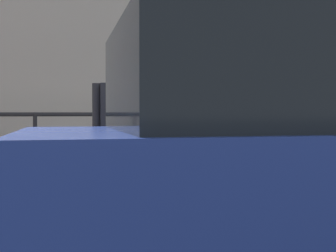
# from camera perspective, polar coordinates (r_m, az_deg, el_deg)

# --- Properties ---
(ground_plane) EXTENTS (160.00, 160.00, 0.00)m
(ground_plane) POSITION_cam_1_polar(r_m,az_deg,el_deg) (4.31, 4.32, -15.28)
(ground_plane) COLOR #2B2B2D
(sidewalk_curb) EXTENTS (36.00, 2.94, 0.13)m
(sidewalk_curb) POSITION_cam_1_polar(r_m,az_deg,el_deg) (5.67, -0.04, -10.46)
(sidewalk_curb) COLOR gray
(sidewalk_curb) RESTS_ON ground
(parking_meter) EXTENTS (0.18, 0.19, 1.59)m
(parking_meter) POSITION_cam_1_polar(r_m,az_deg,el_deg) (4.43, 2.27, 2.18)
(parking_meter) COLOR slate
(parking_meter) RESTS_ON sidewalk_curb
(pedestrian_at_meter) EXTENTS (0.64, 0.39, 1.64)m
(pedestrian_at_meter) POSITION_cam_1_polar(r_m,az_deg,el_deg) (4.39, -5.89, -0.90)
(pedestrian_at_meter) COLOR black
(pedestrian_at_meter) RESTS_ON sidewalk_curb
(parked_hatchback_blue) EXTENTS (4.02, 1.82, 1.81)m
(parked_hatchback_blue) POSITION_cam_1_polar(r_m,az_deg,el_deg) (3.13, 17.27, -4.57)
(parked_hatchback_blue) COLOR navy
(parked_hatchback_blue) RESTS_ON ground
(background_railing) EXTENTS (24.06, 0.06, 1.14)m
(background_railing) POSITION_cam_1_polar(r_m,az_deg,el_deg) (6.83, -2.38, -1.07)
(background_railing) COLOR black
(background_railing) RESTS_ON sidewalk_curb
(backdrop_wall) EXTENTS (32.00, 0.50, 3.47)m
(backdrop_wall) POSITION_cam_1_polar(r_m,az_deg,el_deg) (8.74, -4.62, 4.78)
(backdrop_wall) COLOR gray
(backdrop_wall) RESTS_ON ground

